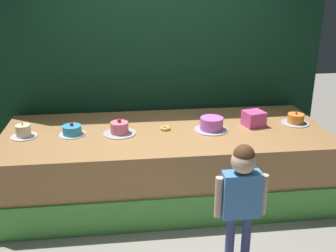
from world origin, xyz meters
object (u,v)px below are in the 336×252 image
object	(u,v)px
donut	(165,128)
cake_far_left	(23,132)
cake_left	(72,131)
cake_center	(119,129)
child_figure	(241,191)
cake_right	(212,124)
pink_box	(254,119)
cake_far_right	(296,119)

from	to	relation	value
donut	cake_far_left	size ratio (longest dim) A/B	0.41
cake_far_left	cake_left	xyz separation A→B (m)	(0.48, -0.00, -0.01)
cake_far_left	cake_center	bearing A→B (deg)	-1.74
child_figure	cake_right	world-z (taller)	child_figure
donut	cake_right	distance (m)	0.48
child_figure	cake_far_left	size ratio (longest dim) A/B	4.15
donut	cake_far_left	xyz separation A→B (m)	(-1.43, -0.03, 0.04)
cake_left	cake_center	distance (m)	0.48
cake_left	cake_right	world-z (taller)	cake_right
donut	cake_far_left	bearing A→B (deg)	-178.82
pink_box	cake_far_right	bearing A→B (deg)	1.20
donut	cake_far_right	size ratio (longest dim) A/B	0.36
cake_center	cake_left	bearing A→B (deg)	176.72
cake_left	cake_right	bearing A→B (deg)	-1.57
cake_left	donut	bearing A→B (deg)	1.87
cake_far_left	cake_center	world-z (taller)	cake_far_left
pink_box	cake_right	xyz separation A→B (m)	(-0.48, -0.08, -0.02)
child_figure	donut	world-z (taller)	child_figure
cake_far_right	cake_far_left	bearing A→B (deg)	-179.12
pink_box	cake_far_right	distance (m)	0.48
cake_left	cake_far_right	bearing A→B (deg)	1.10
donut	pink_box	bearing A→B (deg)	0.28
pink_box	cake_center	xyz separation A→B (m)	(-1.43, -0.06, -0.03)
cake_center	child_figure	bearing A→B (deg)	-52.44
cake_left	child_figure	bearing A→B (deg)	-41.29
cake_center	cake_far_right	distance (m)	1.91
cake_far_left	cake_left	bearing A→B (deg)	-0.19
child_figure	cake_right	bearing A→B (deg)	88.71
donut	cake_right	size ratio (longest dim) A/B	0.30
child_figure	pink_box	xyz separation A→B (m)	(0.50, 1.27, 0.13)
donut	cake_center	size ratio (longest dim) A/B	0.32
pink_box	cake_left	size ratio (longest dim) A/B	0.76
cake_far_left	cake_left	world-z (taller)	cake_far_left
pink_box	cake_far_left	xyz separation A→B (m)	(-2.38, -0.03, -0.03)
child_figure	cake_left	world-z (taller)	child_figure
pink_box	cake_far_right	world-z (taller)	pink_box
pink_box	cake_left	world-z (taller)	pink_box
donut	cake_left	world-z (taller)	cake_left
child_figure	cake_far_right	world-z (taller)	child_figure
child_figure	cake_far_right	size ratio (longest dim) A/B	3.61
cake_far_left	cake_right	distance (m)	1.91
donut	cake_far_right	bearing A→B (deg)	0.59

